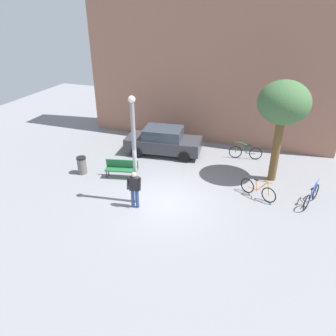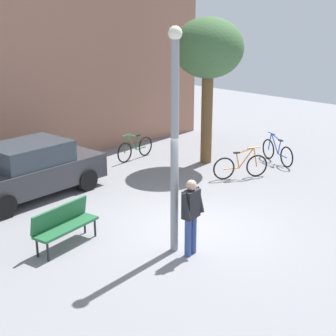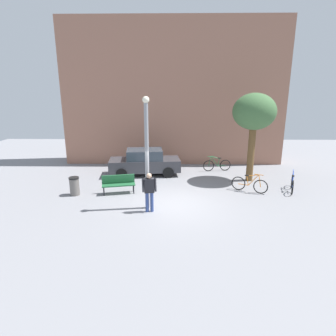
% 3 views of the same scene
% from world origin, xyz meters
% --- Properties ---
extents(ground_plane, '(36.00, 36.00, 0.00)m').
position_xyz_m(ground_plane, '(0.00, 0.00, 0.00)').
color(ground_plane, gray).
extents(building_facade, '(14.97, 2.00, 9.52)m').
position_xyz_m(building_facade, '(0.00, 8.20, 4.76)').
color(building_facade, '#9E6B56').
rests_on(building_facade, ground_plane).
extents(lamppost, '(0.28, 0.28, 4.69)m').
position_xyz_m(lamppost, '(-1.11, -0.48, 2.57)').
color(lamppost, gray).
rests_on(lamppost, ground_plane).
extents(person_by_lamppost, '(0.62, 0.36, 1.67)m').
position_xyz_m(person_by_lamppost, '(-1.00, -0.87, 0.97)').
color(person_by_lamppost, '#334784').
rests_on(person_by_lamppost, ground_plane).
extents(park_bench, '(1.66, 0.81, 0.92)m').
position_xyz_m(park_bench, '(-2.71, 1.34, 0.55)').
color(park_bench, '#236038').
rests_on(park_bench, ground_plane).
extents(plaza_tree, '(2.30, 2.30, 4.83)m').
position_xyz_m(plaza_tree, '(4.31, 3.57, 3.76)').
color(plaza_tree, brown).
rests_on(plaza_tree, ground_plane).
extents(bicycle_green, '(1.80, 0.33, 0.97)m').
position_xyz_m(bicycle_green, '(2.76, 5.51, 0.38)').
color(bicycle_green, black).
rests_on(bicycle_green, ground_plane).
extents(bicycle_blue, '(0.70, 1.70, 0.97)m').
position_xyz_m(bicycle_blue, '(6.02, 1.84, 0.38)').
color(bicycle_blue, black).
rests_on(bicycle_blue, ground_plane).
extents(bicycle_orange, '(1.62, 0.89, 0.97)m').
position_xyz_m(bicycle_orange, '(3.81, 1.65, 0.38)').
color(bicycle_orange, black).
rests_on(bicycle_orange, ground_plane).
extents(parked_car_charcoal, '(4.36, 2.18, 1.55)m').
position_xyz_m(parked_car_charcoal, '(-1.74, 4.63, 0.77)').
color(parked_car_charcoal, '#38383D').
rests_on(parked_car_charcoal, ground_plane).
extents(trash_bin, '(0.48, 0.48, 0.90)m').
position_xyz_m(trash_bin, '(-4.80, 1.04, 0.45)').
color(trash_bin, '#66605B').
rests_on(trash_bin, ground_plane).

